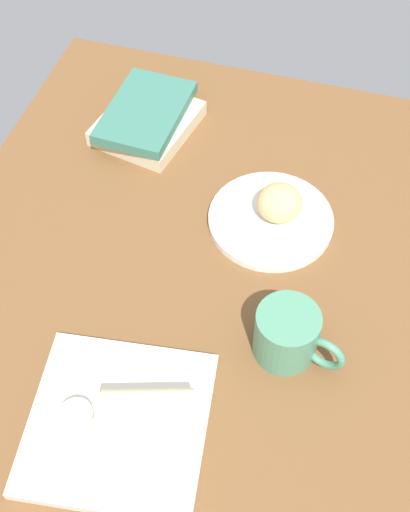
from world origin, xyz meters
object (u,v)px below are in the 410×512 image
Objects in this scene: sauce_cup at (76,416)px; coffee_mug at (289,334)px; square_plate at (118,423)px; breakfast_wrap at (148,412)px; book_stack at (147,119)px; round_plate at (271,220)px; scone_pastry at (280,203)px.

sauce_cup is 0.34× the size of coffee_mug.
breakfast_wrap reaches higher than square_plate.
breakfast_wrap is 0.58× the size of book_stack.
coffee_mug is at bearing -138.02° from book_stack.
book_stack reaches higher than sauce_cup.
round_plate is 2.76× the size of scone_pastry.
breakfast_wrap is 0.89× the size of coffee_mug.
scone_pastry is 0.36× the size of book_stack.
square_plate is at bearing 163.01° from scone_pastry.
scone_pastry is 25.37cm from coffee_mug.
coffee_mug reaches higher than round_plate.
scone_pastry is 32.78cm from book_stack.
sauce_cup is 0.22× the size of book_stack.
coffee_mug is (-24.46, -6.75, 0.03)cm from scone_pastry.
breakfast_wrap is (1.17, -4.26, 3.90)cm from square_plate.
round_plate is 1.54× the size of coffee_mug.
sauce_cup is at bearing -169.93° from book_stack.
book_stack is (59.47, 10.57, -0.27)cm from sauce_cup.
breakfast_wrap is (-40.64, 7.78, 4.00)cm from round_plate.
breakfast_wrap is at bearing -74.63° from square_plate.
round_plate is at bearing 18.30° from coffee_mug.
sauce_cup is 60.40cm from book_stack.
book_stack reaches higher than square_plate.
coffee_mug is at bearing -164.56° from scone_pastry.
scone_pastry is 47.93cm from sauce_cup.
coffee_mug is (18.31, -19.82, 3.67)cm from square_plate.
book_stack is at bearing -177.77° from breakfast_wrap.
coffee_mug is (-23.51, -7.78, 3.77)cm from round_plate.
book_stack is (16.19, 27.94, 1.84)cm from round_plate.
scone_pastry is at bearing 15.44° from coffee_mug.
sauce_cup is 32.03cm from coffee_mug.
coffee_mug is (19.77, -25.15, 1.65)cm from sauce_cup.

